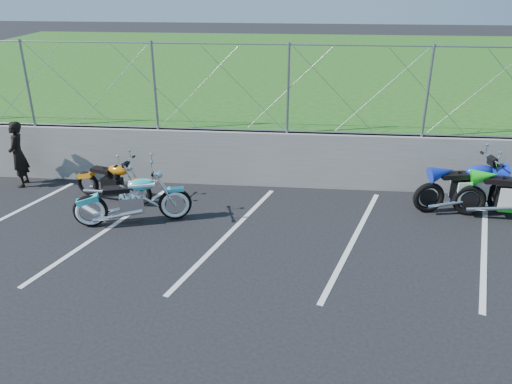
# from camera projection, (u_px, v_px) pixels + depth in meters

# --- Properties ---
(ground) EXTENTS (90.00, 90.00, 0.00)m
(ground) POSITION_uv_depth(u_px,v_px,m) (221.00, 261.00, 8.78)
(ground) COLOR black
(ground) RESTS_ON ground
(retaining_wall) EXTENTS (30.00, 0.22, 1.30)m
(retaining_wall) POSITION_uv_depth(u_px,v_px,m) (244.00, 158.00, 11.71)
(retaining_wall) COLOR slate
(retaining_wall) RESTS_ON ground
(grass_field) EXTENTS (30.00, 20.00, 1.30)m
(grass_field) POSITION_uv_depth(u_px,v_px,m) (272.00, 77.00, 20.82)
(grass_field) COLOR #1E5015
(grass_field) RESTS_ON ground
(chain_link_fence) EXTENTS (28.00, 0.03, 2.00)m
(chain_link_fence) POSITION_uv_depth(u_px,v_px,m) (243.00, 88.00, 11.04)
(chain_link_fence) COLOR gray
(chain_link_fence) RESTS_ON retaining_wall
(parking_lines) EXTENTS (18.29, 4.31, 0.01)m
(parking_lines) POSITION_uv_depth(u_px,v_px,m) (291.00, 236.00, 9.59)
(parking_lines) COLOR silver
(parking_lines) RESTS_ON ground
(cruiser_turquoise) EXTENTS (2.27, 0.87, 1.16)m
(cruiser_turquoise) POSITION_uv_depth(u_px,v_px,m) (134.00, 201.00, 9.95)
(cruiser_turquoise) COLOR black
(cruiser_turquoise) RESTS_ON ground
(naked_orange) EXTENTS (1.92, 0.76, 0.98)m
(naked_orange) POSITION_uv_depth(u_px,v_px,m) (114.00, 183.00, 10.94)
(naked_orange) COLOR black
(naked_orange) RESTS_ON ground
(sportbike_blue) EXTENTS (2.25, 0.80, 1.17)m
(sportbike_blue) POSITION_uv_depth(u_px,v_px,m) (468.00, 189.00, 10.43)
(sportbike_blue) COLOR black
(sportbike_blue) RESTS_ON ground
(person_standing) EXTENTS (0.49, 0.64, 1.56)m
(person_standing) POSITION_uv_depth(u_px,v_px,m) (18.00, 154.00, 11.58)
(person_standing) COLOR black
(person_standing) RESTS_ON ground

